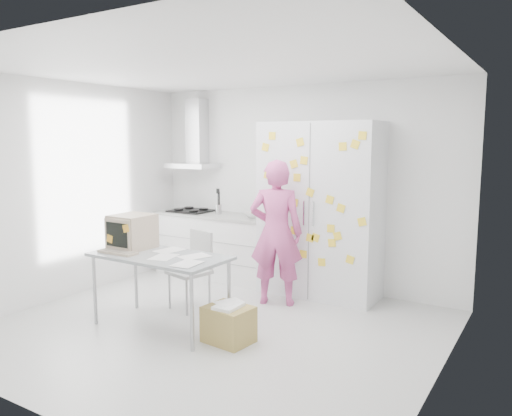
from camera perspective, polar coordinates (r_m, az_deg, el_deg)
The scene contains 10 objects.
floor at distance 5.44m, azimuth -4.87°, elevation -13.69°, with size 4.50×4.00×0.02m, color silver.
walls at distance 5.69m, azimuth -0.72°, elevation 1.45°, with size 4.52×4.01×2.70m.
ceiling at distance 5.11m, azimuth -5.24°, elevation 15.89°, with size 4.50×4.00×0.02m, color white.
counter_run at distance 7.30m, azimuth -4.57°, elevation -4.15°, with size 1.84×0.63×1.28m.
range_hood at distance 7.52m, azimuth -6.89°, elevation 7.59°, with size 0.70×0.48×1.01m.
tall_cabinet at distance 6.34m, azimuth 7.35°, elevation -0.22°, with size 1.50×0.68×2.20m.
person at distance 5.98m, azimuth 2.31°, elevation -2.83°, with size 0.64×0.42×1.75m, color #CB4F91.
desk at distance 5.54m, azimuth -12.95°, elevation -3.82°, with size 1.46×0.75×1.16m.
chair at distance 5.96m, azimuth -7.10°, elevation -6.47°, with size 0.50×0.50×0.91m.
cardboard_box at distance 5.04m, azimuth -3.16°, elevation -13.06°, with size 0.48×0.41×0.39m.
Camera 1 is at (3.02, -4.06, 1.98)m, focal length 35.00 mm.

